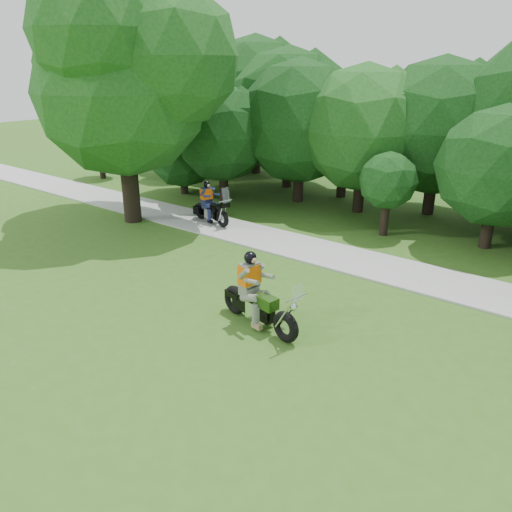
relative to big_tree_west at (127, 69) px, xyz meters
The scene contains 6 objects.
ground 13.82m from the big_tree_west, 33.03° to the right, with size 100.00×100.00×0.00m, color #355C1A.
walkway 12.05m from the big_tree_west, ahead, with size 60.00×2.20×0.06m, color #A0A09B.
tree_line 14.05m from the big_tree_west, 34.65° to the left, with size 39.63×11.77×7.46m.
big_tree_west is the anchor object (origin of this frame).
chopper_motorcycle 11.26m from the big_tree_west, 23.88° to the right, with size 2.58×0.93×1.86m.
touring_motorcycle 5.92m from the big_tree_west, 25.56° to the left, with size 2.14×0.93×1.64m.
Camera 1 is at (5.27, -5.71, 5.99)m, focal length 35.00 mm.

